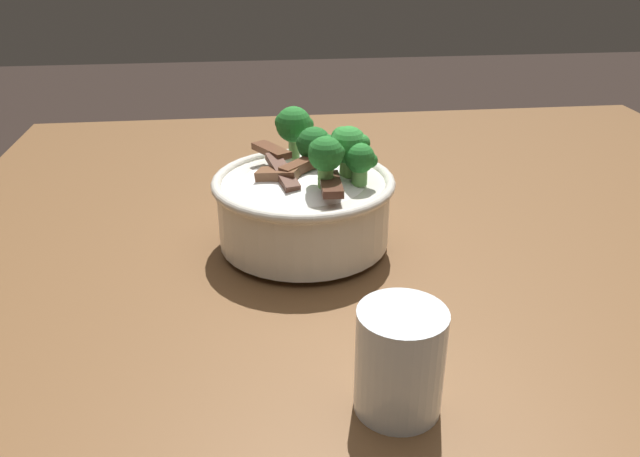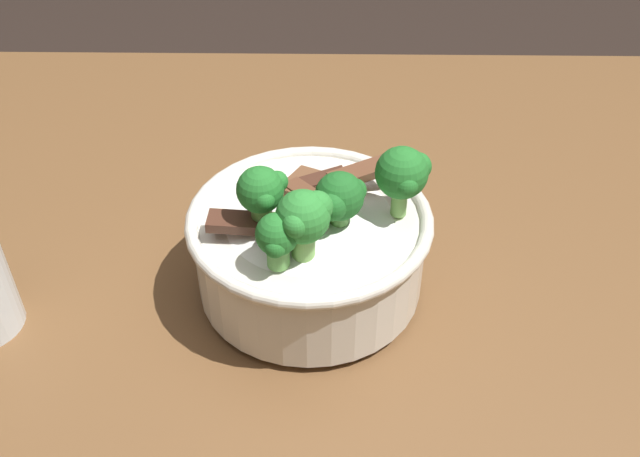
# 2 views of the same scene
# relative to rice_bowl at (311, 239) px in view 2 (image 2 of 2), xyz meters

# --- Properties ---
(rice_bowl) EXTENTS (0.21, 0.21, 0.15)m
(rice_bowl) POSITION_rel_rice_bowl_xyz_m (0.00, 0.00, 0.00)
(rice_bowl) COLOR silver
(rice_bowl) RESTS_ON dining_table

